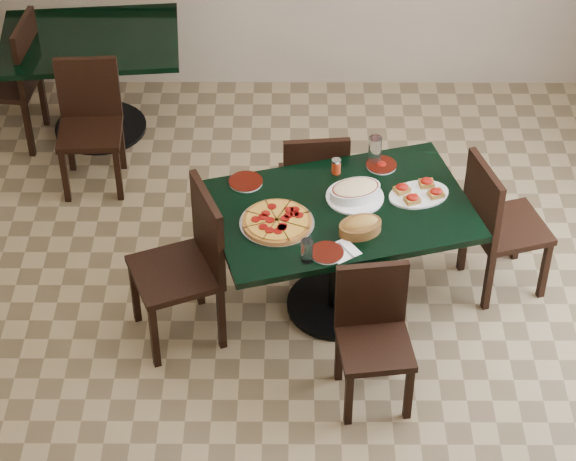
{
  "coord_description": "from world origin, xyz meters",
  "views": [
    {
      "loc": [
        0.01,
        -4.55,
        4.63
      ],
      "look_at": [
        -0.01,
        0.0,
        0.82
      ],
      "focal_mm": 70.0,
      "sensor_mm": 36.0,
      "label": 1
    }
  ],
  "objects_px": {
    "chair_far": "(314,181)",
    "bruschetta_platter": "(419,192)",
    "chair_near": "(373,329)",
    "main_table": "(340,233)",
    "chair_left": "(190,258)",
    "chair_right": "(497,220)",
    "back_table": "(93,67)",
    "back_chair_left": "(15,75)",
    "back_chair_near": "(90,117)",
    "bread_basket": "(360,226)",
    "lasagna_casserole": "(355,191)",
    "pepperoni_pizza": "(277,222)"
  },
  "relations": [
    {
      "from": "chair_far",
      "to": "chair_near",
      "type": "height_order",
      "value": "chair_far"
    },
    {
      "from": "lasagna_casserole",
      "to": "back_chair_left",
      "type": "bearing_deg",
      "value": 124.53
    },
    {
      "from": "chair_far",
      "to": "bruschetta_platter",
      "type": "relative_size",
      "value": 2.06
    },
    {
      "from": "back_table",
      "to": "chair_near",
      "type": "relative_size",
      "value": 1.57
    },
    {
      "from": "back_table",
      "to": "bruschetta_platter",
      "type": "height_order",
      "value": "bruschetta_platter"
    },
    {
      "from": "back_table",
      "to": "back_chair_left",
      "type": "height_order",
      "value": "back_chair_left"
    },
    {
      "from": "back_chair_left",
      "to": "pepperoni_pizza",
      "type": "distance_m",
      "value": 2.61
    },
    {
      "from": "chair_right",
      "to": "main_table",
      "type": "bearing_deg",
      "value": 85.06
    },
    {
      "from": "main_table",
      "to": "lasagna_casserole",
      "type": "bearing_deg",
      "value": 33.29
    },
    {
      "from": "back_chair_near",
      "to": "pepperoni_pizza",
      "type": "relative_size",
      "value": 2.13
    },
    {
      "from": "back_chair_left",
      "to": "pepperoni_pizza",
      "type": "height_order",
      "value": "back_chair_left"
    },
    {
      "from": "chair_far",
      "to": "pepperoni_pizza",
      "type": "distance_m",
      "value": 0.84
    },
    {
      "from": "bread_basket",
      "to": "bruschetta_platter",
      "type": "height_order",
      "value": "bread_basket"
    },
    {
      "from": "chair_near",
      "to": "bruschetta_platter",
      "type": "relative_size",
      "value": 1.99
    },
    {
      "from": "pepperoni_pizza",
      "to": "back_chair_left",
      "type": "bearing_deg",
      "value": 134.34
    },
    {
      "from": "main_table",
      "to": "bread_basket",
      "type": "relative_size",
      "value": 5.66
    },
    {
      "from": "chair_near",
      "to": "back_table",
      "type": "bearing_deg",
      "value": 118.72
    },
    {
      "from": "back_chair_left",
      "to": "bread_basket",
      "type": "distance_m",
      "value": 2.98
    },
    {
      "from": "chair_far",
      "to": "bread_basket",
      "type": "bearing_deg",
      "value": 100.48
    },
    {
      "from": "chair_left",
      "to": "back_table",
      "type": "bearing_deg",
      "value": 179.74
    },
    {
      "from": "chair_far",
      "to": "bruschetta_platter",
      "type": "xyz_separation_m",
      "value": [
        0.58,
        -0.49,
        0.3
      ]
    },
    {
      "from": "pepperoni_pizza",
      "to": "bruschetta_platter",
      "type": "xyz_separation_m",
      "value": [
        0.79,
        0.26,
        0.01
      ]
    },
    {
      "from": "bruschetta_platter",
      "to": "chair_right",
      "type": "bearing_deg",
      "value": -9.71
    },
    {
      "from": "chair_left",
      "to": "back_chair_near",
      "type": "xyz_separation_m",
      "value": [
        -0.76,
        1.46,
        -0.06
      ]
    },
    {
      "from": "back_chair_left",
      "to": "bruschetta_platter",
      "type": "height_order",
      "value": "back_chair_left"
    },
    {
      "from": "chair_right",
      "to": "back_chair_near",
      "type": "bearing_deg",
      "value": 50.02
    },
    {
      "from": "lasagna_casserole",
      "to": "bread_basket",
      "type": "height_order",
      "value": "bread_basket"
    },
    {
      "from": "chair_near",
      "to": "chair_right",
      "type": "bearing_deg",
      "value": 40.33
    },
    {
      "from": "chair_near",
      "to": "chair_far",
      "type": "bearing_deg",
      "value": 95.82
    },
    {
      "from": "chair_right",
      "to": "back_chair_near",
      "type": "xyz_separation_m",
      "value": [
        -2.52,
        1.08,
        -0.02
      ]
    },
    {
      "from": "main_table",
      "to": "chair_left",
      "type": "distance_m",
      "value": 0.86
    },
    {
      "from": "back_chair_near",
      "to": "chair_left",
      "type": "bearing_deg",
      "value": -65.71
    },
    {
      "from": "pepperoni_pizza",
      "to": "back_chair_near",
      "type": "bearing_deg",
      "value": 131.42
    },
    {
      "from": "chair_left",
      "to": "back_chair_left",
      "type": "bearing_deg",
      "value": -167.24
    },
    {
      "from": "chair_right",
      "to": "lasagna_casserole",
      "type": "bearing_deg",
      "value": 80.16
    },
    {
      "from": "chair_far",
      "to": "bread_basket",
      "type": "distance_m",
      "value": 0.9
    },
    {
      "from": "back_table",
      "to": "back_chair_left",
      "type": "relative_size",
      "value": 1.35
    },
    {
      "from": "lasagna_casserole",
      "to": "back_chair_near",
      "type": "bearing_deg",
      "value": 125.31
    },
    {
      "from": "chair_left",
      "to": "lasagna_casserole",
      "type": "distance_m",
      "value": 0.99
    },
    {
      "from": "back_table",
      "to": "bread_basket",
      "type": "height_order",
      "value": "bread_basket"
    },
    {
      "from": "chair_far",
      "to": "back_chair_left",
      "type": "height_order",
      "value": "back_chair_left"
    },
    {
      "from": "chair_left",
      "to": "bread_basket",
      "type": "xyz_separation_m",
      "value": [
        0.93,
        -0.02,
        0.25
      ]
    },
    {
      "from": "back_chair_near",
      "to": "bruschetta_platter",
      "type": "relative_size",
      "value": 2.14
    },
    {
      "from": "bread_basket",
      "to": "back_chair_near",
      "type": "bearing_deg",
      "value": 116.65
    },
    {
      "from": "main_table",
      "to": "chair_right",
      "type": "xyz_separation_m",
      "value": [
        0.91,
        0.19,
        -0.06
      ]
    },
    {
      "from": "main_table",
      "to": "back_table",
      "type": "relative_size",
      "value": 1.26
    },
    {
      "from": "chair_far",
      "to": "bruschetta_platter",
      "type": "bearing_deg",
      "value": 133.89
    },
    {
      "from": "back_chair_near",
      "to": "back_chair_left",
      "type": "bearing_deg",
      "value": 138.66
    },
    {
      "from": "chair_near",
      "to": "back_chair_near",
      "type": "relative_size",
      "value": 0.93
    },
    {
      "from": "chair_far",
      "to": "back_table",
      "type": "bearing_deg",
      "value": -44.46
    }
  ]
}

